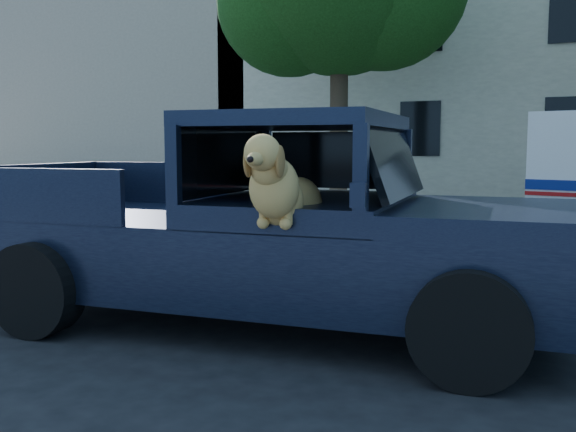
# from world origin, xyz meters

# --- Properties ---
(ground) EXTENTS (120.00, 120.00, 0.00)m
(ground) POSITION_xyz_m (0.00, 0.00, 0.00)
(ground) COLOR black
(ground) RESTS_ON ground
(far_sidewalk) EXTENTS (60.00, 4.00, 0.15)m
(far_sidewalk) POSITION_xyz_m (0.00, 9.20, 0.07)
(far_sidewalk) COLOR gray
(far_sidewalk) RESTS_ON ground
(building_left) EXTENTS (12.00, 6.00, 8.00)m
(building_left) POSITION_xyz_m (-15.00, 16.50, 4.00)
(building_left) COLOR tan
(building_left) RESTS_ON ground
(pickup_truck) EXTENTS (5.83, 3.09, 2.01)m
(pickup_truck) POSITION_xyz_m (-0.92, 0.10, 0.68)
(pickup_truck) COLOR black
(pickup_truck) RESTS_ON ground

